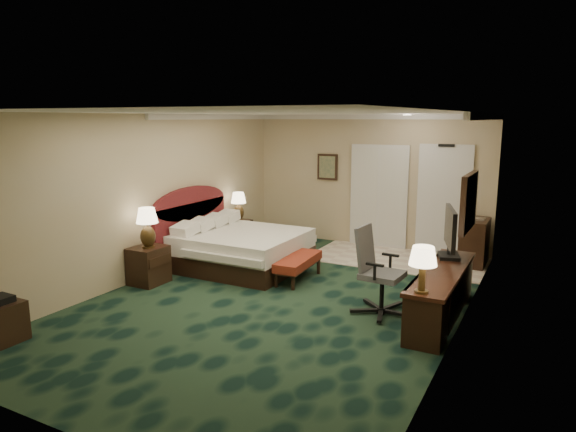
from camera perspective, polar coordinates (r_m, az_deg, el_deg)
The scene contains 25 objects.
floor at distance 7.69m, azimuth -0.70°, elevation -9.15°, with size 5.00×7.50×0.00m, color black.
ceiling at distance 7.22m, azimuth -0.75°, elevation 11.40°, with size 5.00×7.50×0.00m, color white.
wall_back at distance 10.75m, azimuth 8.89°, elevation 3.88°, with size 5.00×0.00×2.70m, color tan.
wall_front at distance 4.51m, azimuth -24.32°, elevation -6.66°, with size 5.00×0.00×2.70m, color tan.
wall_left at distance 8.79m, azimuth -15.20°, elevation 2.10°, with size 0.00×7.50×2.70m, color tan.
wall_right at distance 6.54m, azimuth 18.89°, elevation -1.03°, with size 0.00×7.50×2.70m, color tan.
crown_molding at distance 7.22m, azimuth -0.75°, elevation 11.01°, with size 5.00×7.50×0.10m, color silver, non-canonical shape.
tile_patch at distance 9.94m, azimuth 11.97°, elevation -4.69°, with size 3.20×1.70×0.01m, color beige.
headboard at distance 9.61m, azimuth -10.70°, elevation -0.92°, with size 0.12×2.00×1.40m, color #49121B, non-canonical shape.
entry_door at distance 10.37m, azimuth 16.91°, elevation 1.61°, with size 1.02×0.06×2.18m, color silver.
closet_doors at distance 10.67m, azimuth 10.04°, elevation 2.17°, with size 1.20×0.06×2.10m, color silver.
wall_art at distance 11.01m, azimuth 4.41°, elevation 5.45°, with size 0.45×0.06×0.55m, color #425C4B.
wall_mirror at distance 7.10m, azimuth 19.45°, elevation 1.48°, with size 0.05×0.95×0.75m, color white.
bed at distance 9.18m, azimuth -5.06°, elevation -3.76°, with size 2.02×1.87×0.64m, color silver.
nightstand_near at distance 8.58m, azimuth -15.23°, elevation -5.29°, with size 0.48×0.55×0.60m, color black.
nightstand_far at distance 10.57m, azimuth -5.66°, elevation -2.03°, with size 0.45×0.52×0.57m, color black.
lamp_near at distance 8.39m, azimuth -15.35°, elevation -1.27°, with size 0.34×0.34×0.64m, color black, non-canonical shape.
lamp_far at distance 10.48m, azimuth -5.51°, elevation 1.07°, with size 0.31×0.31×0.58m, color black, non-canonical shape.
bed_bench at distance 8.46m, azimuth 1.14°, elevation -5.86°, with size 0.40×1.16×0.39m, color maroon.
side_table at distance 7.10m, azimuth -29.26°, elevation -10.26°, with size 0.45×0.45×0.48m, color black.
desk at distance 7.16m, azimuth 16.67°, elevation -8.34°, with size 0.50×2.30×0.66m, color black.
tv at distance 7.63m, azimuth 17.56°, elevation -1.83°, with size 0.08×0.92×0.72m, color black.
desk_lamp at distance 6.04m, azimuth 14.71°, elevation -5.75°, with size 0.32×0.32×0.56m, color black, non-canonical shape.
desk_chair at distance 7.07m, azimuth 10.47°, elevation -6.06°, with size 0.69×0.65×1.19m, color #444448, non-canonical shape.
minibar at distance 9.87m, azimuth 19.99°, elevation -2.75°, with size 0.44×0.80×0.84m, color black.
Camera 1 is at (3.45, -6.35, 2.63)m, focal length 32.00 mm.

